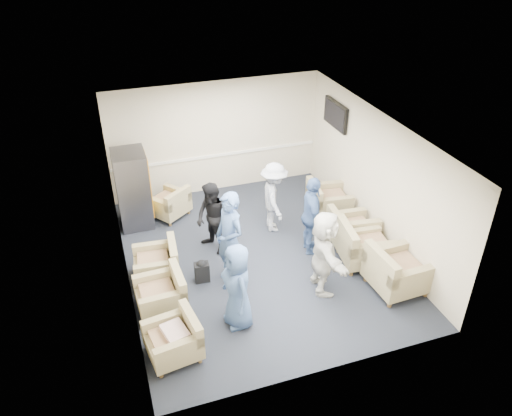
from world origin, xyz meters
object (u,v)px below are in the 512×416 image
object	(u,v)px
armchair_right_midfar	(349,232)
person_front_left	(237,286)
person_mid_right	(312,216)
person_front_right	(324,252)
armchair_right_far	(326,202)
person_mid_left	(230,239)
person_back_left	(212,219)
armchair_right_near	(394,273)
armchair_corner	(170,204)
armchair_left_far	(159,264)
armchair_left_near	(176,340)
vending_machine	(133,189)
armchair_right_midnear	(361,246)
person_back_right	(274,198)
armchair_left_mid	(164,295)

from	to	relation	value
armchair_right_midfar	person_front_left	bearing A→B (deg)	121.45
person_mid_right	person_front_right	bearing A→B (deg)	178.19
armchair_right_far	person_mid_left	xyz separation A→B (m)	(-2.67, -1.53, 0.58)
person_front_left	person_mid_right	distance (m)	2.46
person_mid_right	person_back_left	bearing A→B (deg)	81.90
armchair_right_near	armchair_corner	distance (m)	5.06
armchair_left_far	person_mid_right	bearing A→B (deg)	92.93
armchair_corner	armchair_right_near	bearing A→B (deg)	94.70
armchair_corner	person_back_left	xyz separation A→B (m)	(0.59, -1.56, 0.45)
armchair_right_midfar	person_mid_left	xyz separation A→B (m)	(-2.60, -0.31, 0.59)
armchair_left_near	person_mid_left	size ratio (longest dim) A/B	0.47
armchair_right_far	person_mid_left	bearing A→B (deg)	127.63
armchair_left_near	person_back_left	bearing A→B (deg)	145.44
armchair_corner	person_mid_right	distance (m)	3.32
armchair_right_midfar	person_mid_right	size ratio (longest dim) A/B	0.55
vending_machine	armchair_right_far	bearing A→B (deg)	-14.10
armchair_right_midnear	person_back_right	size ratio (longest dim) A/B	0.67
armchair_right_far	armchair_right_midfar	bearing A→B (deg)	-175.35
armchair_right_midnear	person_front_left	xyz separation A→B (m)	(-2.75, -0.83, 0.40)
armchair_left_mid	person_front_right	xyz separation A→B (m)	(2.80, -0.36, 0.49)
armchair_left_near	armchair_left_far	world-z (taller)	armchair_left_far
armchair_right_midnear	person_front_right	distance (m)	1.24
person_mid_left	vending_machine	bearing A→B (deg)	-171.31
vending_machine	armchair_right_midnear	bearing A→B (deg)	-35.45
armchair_right_midnear	vending_machine	xyz separation A→B (m)	(-3.96, 2.82, 0.49)
armchair_right_near	armchair_right_far	bearing A→B (deg)	-1.72
armchair_left_near	person_back_left	xyz separation A→B (m)	(1.23, 2.50, 0.44)
armchair_right_midnear	person_front_right	world-z (taller)	person_front_right
armchair_right_midfar	vending_machine	xyz separation A→B (m)	(-4.00, 2.25, 0.52)
armchair_left_far	armchair_right_midfar	size ratio (longest dim) A/B	0.95
armchair_left_mid	armchair_right_midfar	distance (m)	3.96
armchair_right_near	armchair_left_near	bearing A→B (deg)	91.29
vending_machine	person_mid_right	size ratio (longest dim) A/B	1.03
armchair_corner	vending_machine	bearing A→B (deg)	-33.52
armchair_right_midfar	person_mid_right	world-z (taller)	person_mid_right
armchair_left_far	person_front_left	world-z (taller)	person_front_left
armchair_right_near	armchair_left_mid	bearing A→B (deg)	76.00
vending_machine	armchair_left_far	bearing A→B (deg)	-85.46
person_front_left	person_front_right	world-z (taller)	person_front_right
armchair_left_near	armchair_right_midfar	bearing A→B (deg)	106.14
armchair_left_mid	person_back_right	size ratio (longest dim) A/B	0.53
armchair_corner	person_front_left	size ratio (longest dim) A/B	0.69
armchair_left_far	person_front_right	world-z (taller)	person_front_right
armchair_right_midfar	person_front_right	xyz separation A→B (m)	(-1.10, -1.05, 0.47)
armchair_right_midfar	person_mid_left	bearing A→B (deg)	101.53
person_front_left	person_mid_right	bearing A→B (deg)	121.59
armchair_left_far	armchair_right_near	size ratio (longest dim) A/B	0.88
person_mid_right	person_back_right	bearing A→B (deg)	33.89
armchair_left_near	armchair_corner	distance (m)	4.11
armchair_left_near	person_front_left	size ratio (longest dim) A/B	0.56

